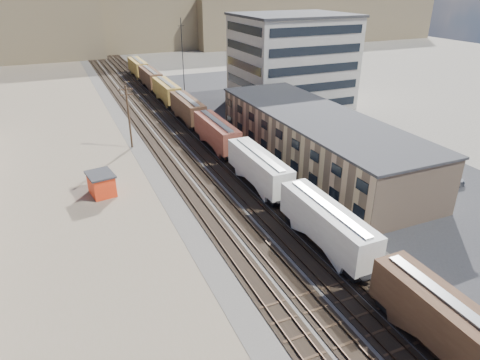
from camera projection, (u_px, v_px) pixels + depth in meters
name	position (u px, v px, depth m)	size (l,w,h in m)	color
ground	(323.00, 290.00, 37.33)	(300.00, 300.00, 0.00)	#6B6356
ballast_bed	(170.00, 126.00, 78.75)	(18.00, 200.00, 0.06)	#4C4742
dirt_yard	(57.00, 163.00, 63.19)	(24.00, 180.00, 0.03)	#786B52
asphalt_lot	(316.00, 135.00, 74.34)	(26.00, 120.00, 0.04)	#232326
rail_tracks	(167.00, 126.00, 78.52)	(11.40, 200.00, 0.24)	black
freight_train	(201.00, 119.00, 73.55)	(3.00, 119.74, 4.46)	black
warehouse	(315.00, 139.00, 61.95)	(12.40, 40.40, 7.25)	tan
office_tower	(291.00, 61.00, 89.11)	(22.60, 18.60, 18.45)	#9E998E
utility_pole_north	(129.00, 116.00, 66.79)	(2.20, 0.32, 10.00)	#382619
radio_mast	(183.00, 65.00, 85.36)	(1.20, 0.16, 18.00)	black
hills_north	(90.00, 9.00, 170.56)	(265.00, 80.00, 32.00)	brown
maintenance_shed	(101.00, 184.00, 53.31)	(3.58, 4.32, 2.86)	#F03916
parked_car_silver	(446.00, 181.00, 55.73)	(2.14, 5.26, 1.53)	#AEB0B6
parked_car_blue	(282.00, 104.00, 89.93)	(2.58, 5.59, 1.55)	navy
parked_car_far	(305.00, 114.00, 83.46)	(1.88, 4.66, 1.59)	silver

